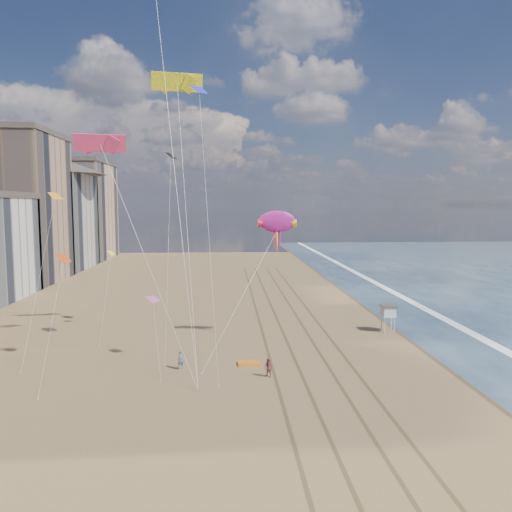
{
  "coord_description": "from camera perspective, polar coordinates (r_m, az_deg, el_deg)",
  "views": [
    {
      "loc": [
        -5.3,
        -26.71,
        14.91
      ],
      "look_at": [
        -2.22,
        26.0,
        9.5
      ],
      "focal_mm": 35.0,
      "sensor_mm": 36.0,
      "label": 1
    }
  ],
  "objects": [
    {
      "name": "parafoils",
      "position": [
        54.92,
        -12.45,
        22.03
      ],
      "size": [
        12.71,
        5.15,
        18.78
      ],
      "color": "black",
      "rests_on": "ground"
    },
    {
      "name": "lifeguard_stand",
      "position": [
        61.1,
        14.88,
        -6.15
      ],
      "size": [
        1.74,
        1.74,
        3.14
      ],
      "color": "silver",
      "rests_on": "ground"
    },
    {
      "name": "grounded_kite",
      "position": [
        47.91,
        -0.86,
        -12.14
      ],
      "size": [
        2.04,
        1.33,
        0.23
      ],
      "primitive_type": "cube",
      "rotation": [
        0.0,
        0.0,
        0.03
      ],
      "color": "orange",
      "rests_on": "ground"
    },
    {
      "name": "small_kites",
      "position": [
        51.62,
        -14.25,
        6.87
      ],
      "size": [
        17.04,
        14.35,
        20.22
      ],
      "color": "#D15198",
      "rests_on": "ground"
    },
    {
      "name": "ground",
      "position": [
        31.05,
        7.5,
        -22.9
      ],
      "size": [
        260.0,
        260.0,
        0.0
      ],
      "primitive_type": "plane",
      "color": "brown",
      "rests_on": "ground"
    },
    {
      "name": "tracks",
      "position": [
        59.16,
        4.44,
        -8.76
      ],
      "size": [
        7.68,
        120.0,
        0.01
      ],
      "color": "brown",
      "rests_on": "ground"
    },
    {
      "name": "buildings",
      "position": [
        100.78,
        -27.09,
        4.44
      ],
      "size": [
        34.72,
        131.35,
        29.0
      ],
      "color": "#C6B284",
      "rests_on": "ground"
    },
    {
      "name": "show_kite",
      "position": [
        53.84,
        2.42,
        3.92
      ],
      "size": [
        6.0,
        5.79,
        17.93
      ],
      "color": "#9C1874",
      "rests_on": "ground"
    },
    {
      "name": "kite_flyer_b",
      "position": [
        44.32,
        1.46,
        -12.65
      ],
      "size": [
        1.05,
        1.02,
        1.7
      ],
      "primitive_type": "imported",
      "rotation": [
        0.0,
        0.0,
        -0.66
      ],
      "color": "#8F494F",
      "rests_on": "ground"
    },
    {
      "name": "foam",
      "position": [
        74.06,
        19.48,
        -6.1
      ],
      "size": [
        260.0,
        260.0,
        0.0
      ],
      "primitive_type": "plane",
      "color": "white",
      "rests_on": "ground"
    },
    {
      "name": "wet_sand",
      "position": [
        72.55,
        16.4,
        -6.25
      ],
      "size": [
        260.0,
        260.0,
        0.0
      ],
      "primitive_type": "plane",
      "color": "#42301E",
      "rests_on": "ground"
    },
    {
      "name": "kite_flyer_a",
      "position": [
        46.84,
        -8.59,
        -11.65
      ],
      "size": [
        0.77,
        0.7,
        1.75
      ],
      "primitive_type": "imported",
      "rotation": [
        0.0,
        0.0,
        0.58
      ],
      "color": "slate",
      "rests_on": "ground"
    }
  ]
}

